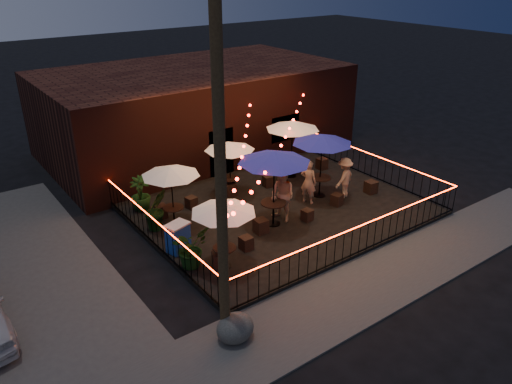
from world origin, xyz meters
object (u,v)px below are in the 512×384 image
at_px(cafe_table_3, 230,147).
at_px(cooler, 178,237).
at_px(cafe_table_4, 322,140).
at_px(cafe_table_0, 223,209).
at_px(utility_pole, 221,193).
at_px(cafe_table_2, 274,158).
at_px(cafe_table_1, 170,172).
at_px(boulder, 235,328).
at_px(cafe_table_5, 293,126).

bearing_deg(cafe_table_3, cooler, -144.78).
bearing_deg(cafe_table_4, cafe_table_0, -160.49).
xyz_separation_m(utility_pole, cafe_table_2, (4.44, 3.76, -1.35)).
height_order(cafe_table_1, cafe_table_2, cafe_table_2).
xyz_separation_m(cafe_table_1, cooler, (-0.70, -1.63, -1.52)).
xyz_separation_m(utility_pole, cafe_table_1, (1.60, 5.78, -1.84)).
bearing_deg(boulder, cafe_table_0, 61.86).
relative_size(cafe_table_0, cafe_table_5, 0.88).
height_order(utility_pole, cooler, utility_pole).
relative_size(cafe_table_5, cooler, 2.62).
bearing_deg(cafe_table_5, cooler, -159.38).
height_order(cafe_table_5, boulder, cafe_table_5).
height_order(cafe_table_0, cooler, cafe_table_0).
bearing_deg(utility_pole, cooler, 77.77).
bearing_deg(boulder, cafe_table_3, 57.35).
height_order(cafe_table_1, cafe_table_5, cafe_table_5).
xyz_separation_m(cafe_table_0, cafe_table_2, (2.84, 1.26, 0.53)).
xyz_separation_m(cafe_table_0, cafe_table_3, (3.03, 4.28, 0.01)).
distance_m(cafe_table_2, cafe_table_3, 3.07).
xyz_separation_m(cafe_table_0, cafe_table_4, (5.75, 2.04, 0.37)).
relative_size(cafe_table_1, cafe_table_3, 0.90).
bearing_deg(cafe_table_1, cafe_table_2, -35.37).
relative_size(cafe_table_1, boulder, 2.36).
bearing_deg(boulder, cooler, 80.14).
height_order(cafe_table_3, cafe_table_4, cafe_table_4).
bearing_deg(boulder, cafe_table_5, 42.52).
xyz_separation_m(cafe_table_2, cooler, (-3.54, 0.39, -2.01)).
xyz_separation_m(cafe_table_3, boulder, (-4.50, -7.02, -1.76)).
bearing_deg(cafe_table_2, cafe_table_0, -156.08).
distance_m(cafe_table_3, cooler, 4.81).
bearing_deg(utility_pole, cafe_table_0, 57.42).
bearing_deg(cooler, cafe_table_0, -83.86).
relative_size(cafe_table_1, cafe_table_5, 0.87).
bearing_deg(cooler, cafe_table_3, 18.33).
xyz_separation_m(cafe_table_2, cafe_table_3, (0.19, 3.02, -0.53)).
height_order(utility_pole, cafe_table_0, utility_pole).
distance_m(cafe_table_4, boulder, 8.91).
relative_size(utility_pole, cafe_table_2, 2.54).
xyz_separation_m(cafe_table_5, boulder, (-7.57, -6.94, -2.05)).
relative_size(cafe_table_5, boulder, 2.72).
distance_m(cafe_table_5, cooler, 7.49).
relative_size(cafe_table_2, cafe_table_3, 1.29).
bearing_deg(cafe_table_5, cafe_table_0, -145.43).
height_order(cafe_table_4, boulder, cafe_table_4).
distance_m(cafe_table_3, boulder, 8.52).
bearing_deg(utility_pole, cafe_table_2, 40.28).
bearing_deg(cafe_table_0, cooler, 113.03).
xyz_separation_m(cafe_table_5, cooler, (-6.81, -2.56, -1.77)).
height_order(cafe_table_2, cafe_table_3, cafe_table_2).
relative_size(cafe_table_0, cafe_table_1, 1.01).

